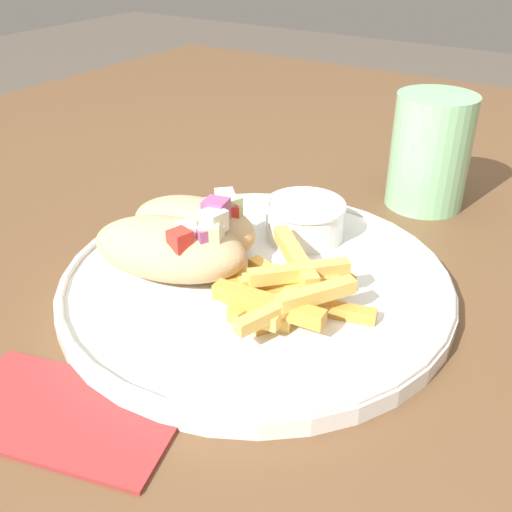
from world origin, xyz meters
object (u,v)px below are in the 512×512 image
at_px(plate, 256,282).
at_px(fries_pile, 282,291).
at_px(pita_sandwich_near, 171,248).
at_px(sauce_ramekin, 305,217).
at_px(water_glass, 429,157).
at_px(pita_sandwich_far, 195,225).

bearing_deg(plate, fries_pile, -30.17).
bearing_deg(fries_pile, pita_sandwich_near, -173.55).
xyz_separation_m(plate, sauce_ramekin, (-0.00, 0.08, 0.02)).
relative_size(fries_pile, water_glass, 1.14).
relative_size(fries_pile, sauce_ramekin, 1.79).
relative_size(pita_sandwich_near, fries_pile, 1.07).
bearing_deg(fries_pile, water_glass, 85.80).
bearing_deg(water_glass, plate, -103.07).
xyz_separation_m(plate, pita_sandwich_near, (-0.06, -0.03, 0.03)).
bearing_deg(water_glass, sauce_ramekin, -110.21).
xyz_separation_m(pita_sandwich_near, sauce_ramekin, (0.06, 0.11, -0.01)).
bearing_deg(sauce_ramekin, pita_sandwich_near, -116.67).
height_order(pita_sandwich_near, water_glass, water_glass).
bearing_deg(sauce_ramekin, fries_pile, -69.67).
relative_size(plate, pita_sandwich_far, 2.62).
bearing_deg(pita_sandwich_near, water_glass, 51.51).
height_order(sauce_ramekin, water_glass, water_glass).
bearing_deg(pita_sandwich_far, water_glass, 55.72).
height_order(plate, pita_sandwich_near, pita_sandwich_near).
bearing_deg(fries_pile, pita_sandwich_far, 163.77).
bearing_deg(pita_sandwich_far, sauce_ramekin, 42.07).
relative_size(plate, water_glass, 2.72).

